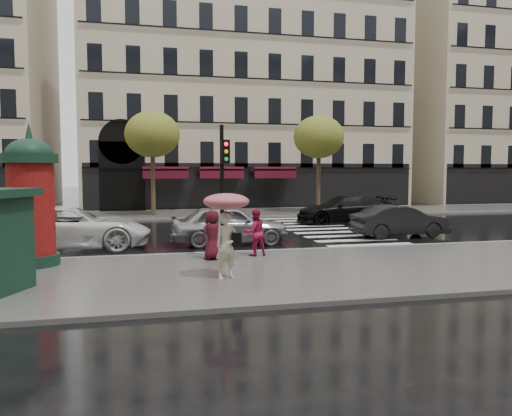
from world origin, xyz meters
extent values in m
plane|color=black|center=(0.00, 0.00, 0.00)|extent=(160.00, 160.00, 0.00)
cube|color=#474744|center=(0.00, -0.50, 0.06)|extent=(90.00, 7.00, 0.12)
cube|color=#474744|center=(0.00, 19.00, 0.06)|extent=(90.00, 6.00, 0.12)
cube|color=slate|center=(0.00, 3.00, 0.07)|extent=(90.00, 0.25, 0.14)
cube|color=slate|center=(0.00, 16.00, 0.07)|extent=(90.00, 0.25, 0.14)
cube|color=silver|center=(6.00, 9.60, 0.01)|extent=(3.60, 11.75, 0.01)
cube|color=#B7A88C|center=(6.00, 30.00, 10.00)|extent=(26.00, 14.00, 20.00)
cube|color=#B7A88C|center=(34.00, 30.00, 10.00)|extent=(24.00, 14.00, 20.00)
cylinder|color=#38281C|center=(-2.00, 18.00, 2.60)|extent=(0.28, 0.28, 5.20)
ellipsoid|color=#596B21|center=(-2.00, 18.00, 5.20)|extent=(3.40, 3.40, 2.89)
cylinder|color=#38281C|center=(9.00, 18.00, 2.60)|extent=(0.28, 0.28, 5.20)
ellipsoid|color=#596B21|center=(9.00, 18.00, 5.20)|extent=(3.40, 3.40, 2.89)
imported|color=beige|center=(-0.72, -1.22, 0.99)|extent=(0.74, 0.60, 1.73)
cylinder|color=black|center=(-0.72, -1.22, 1.56)|extent=(0.02, 0.02, 1.10)
ellipsoid|color=#B7225E|center=(-0.72, -1.22, 2.14)|extent=(1.20, 1.20, 0.42)
cone|color=black|center=(-0.72, -1.22, 2.39)|extent=(0.04, 0.04, 0.09)
cube|color=black|center=(-0.46, -1.29, 1.16)|extent=(0.25, 0.12, 0.32)
imported|color=#AC1542|center=(0.81, 2.02, 0.90)|extent=(0.85, 0.72, 1.56)
imported|color=#440D17|center=(-0.67, 1.64, 0.91)|extent=(0.92, 0.82, 1.58)
cylinder|color=#122E21|center=(-6.03, 1.92, 0.28)|extent=(1.54, 1.54, 0.33)
cylinder|color=maroon|center=(-6.03, 1.92, 1.82)|extent=(1.32, 1.32, 2.74)
cylinder|color=#122E21|center=(-6.03, 1.92, 3.30)|extent=(1.58, 1.58, 0.27)
ellipsoid|color=#122E21|center=(-6.03, 1.92, 3.41)|extent=(1.36, 1.36, 0.95)
cone|color=#122E21|center=(-6.03, 1.92, 4.12)|extent=(0.22, 0.22, 0.49)
cylinder|color=black|center=(-0.32, 1.80, 2.25)|extent=(0.13, 0.13, 4.26)
cube|color=black|center=(-0.26, 1.57, 3.53)|extent=(0.31, 0.25, 0.75)
imported|color=#98999D|center=(0.57, 5.48, 0.80)|extent=(4.74, 2.02, 1.60)
imported|color=black|center=(8.32, 5.91, 0.71)|extent=(4.31, 1.59, 1.41)
imported|color=white|center=(-5.41, 5.57, 0.81)|extent=(5.91, 2.83, 1.63)
imported|color=black|center=(8.26, 11.86, 0.78)|extent=(5.42, 2.30, 1.56)
imported|color=#A4A4A8|center=(-9.81, 15.00, 0.67)|extent=(4.08, 2.06, 1.33)
camera|label=1|loc=(-2.95, -13.95, 2.94)|focal=35.00mm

